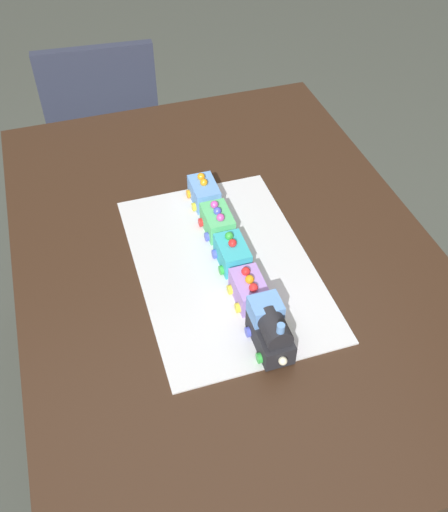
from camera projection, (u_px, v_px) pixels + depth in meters
ground_plane at (226, 407)px, 1.93m from camera, size 8.00×8.00×0.00m
dining_table at (226, 279)px, 1.48m from camera, size 1.40×1.00×0.74m
chair at (106, 130)px, 2.25m from camera, size 0.43×0.43×0.86m
cake_board at (224, 266)px, 1.36m from camera, size 0.60×0.40×0.00m
cake_locomotive at (270, 329)px, 1.17m from camera, size 0.14×0.08×0.12m
cake_car_gondola_lavender at (249, 289)px, 1.27m from camera, size 0.10×0.08×0.07m
cake_car_hopper_turquoise at (232, 253)px, 1.35m from camera, size 0.10×0.08×0.07m
cake_car_caboose_mint_green at (217, 221)px, 1.43m from camera, size 0.10×0.08×0.07m
cake_car_tanker_sky_blue at (204, 192)px, 1.51m from camera, size 0.10×0.08×0.07m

